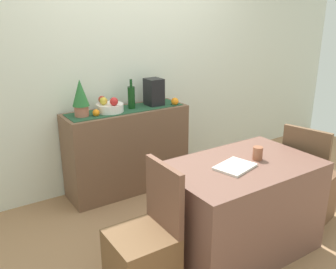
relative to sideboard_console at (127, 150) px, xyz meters
name	(u,v)px	position (x,y,z in m)	size (l,w,h in m)	color
ground_plane	(198,221)	(0.23, -0.92, -0.45)	(6.40, 6.40, 0.02)	#9F7551
room_wall_rear	(132,58)	(0.23, 0.26, 0.91)	(6.40, 0.06, 2.70)	silver
sideboard_console	(127,150)	(0.00, 0.00, 0.00)	(1.27, 0.42, 0.87)	brown
table_runner	(126,109)	(0.00, 0.00, 0.44)	(1.19, 0.32, 0.01)	#224A31
fruit_bowl	(110,108)	(-0.17, 0.00, 0.48)	(0.27, 0.27, 0.08)	white
apple_left	(102,99)	(-0.22, 0.07, 0.56)	(0.07, 0.07, 0.07)	#AA3124
apple_front	(104,101)	(-0.24, 0.00, 0.56)	(0.08, 0.08, 0.08)	gold
apple_right	(114,101)	(-0.17, -0.08, 0.56)	(0.08, 0.08, 0.08)	red
wine_bottle	(131,97)	(0.07, 0.00, 0.56)	(0.07, 0.07, 0.30)	#113A14
coffee_maker	(154,92)	(0.33, 0.00, 0.58)	(0.16, 0.18, 0.28)	black
potted_plant	(80,97)	(-0.46, 0.00, 0.63)	(0.16, 0.16, 0.35)	#B0654F
orange_loose_far	(175,101)	(0.52, -0.11, 0.48)	(0.08, 0.08, 0.08)	orange
orange_loose_near_bowl	(96,113)	(-0.35, -0.06, 0.47)	(0.07, 0.07, 0.07)	orange
dining_table	(239,208)	(0.22, -1.42, -0.07)	(1.17, 0.74, 0.74)	brown
open_book	(235,167)	(0.13, -1.45, 0.31)	(0.28, 0.21, 0.02)	white
coffee_cup	(258,153)	(0.38, -1.43, 0.35)	(0.08, 0.08, 0.10)	brown
chair_near_window	(144,258)	(-0.63, -1.42, -0.17)	(0.40, 0.40, 0.90)	brown
chair_by_corner	(307,192)	(1.07, -1.43, -0.17)	(0.48, 0.48, 0.90)	brown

